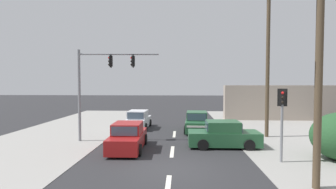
% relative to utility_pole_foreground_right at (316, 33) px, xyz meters
% --- Properties ---
extents(ground_plane, '(140.00, 140.00, 0.00)m').
position_rel_utility_pole_foreground_right_xyz_m(ground_plane, '(-5.23, 1.93, -5.57)').
color(ground_plane, '#28282B').
extents(lane_dash_near, '(0.20, 2.40, 0.01)m').
position_rel_utility_pole_foreground_right_xyz_m(lane_dash_near, '(-5.23, -0.07, -5.57)').
color(lane_dash_near, silver).
rests_on(lane_dash_near, ground).
extents(lane_dash_mid, '(0.20, 2.40, 0.01)m').
position_rel_utility_pole_foreground_right_xyz_m(lane_dash_mid, '(-5.23, 4.93, -5.57)').
color(lane_dash_mid, silver).
rests_on(lane_dash_mid, ground).
extents(lane_dash_far, '(0.20, 2.40, 0.01)m').
position_rel_utility_pole_foreground_right_xyz_m(lane_dash_far, '(-5.23, 9.93, -5.57)').
color(lane_dash_far, silver).
rests_on(lane_dash_far, ground).
extents(kerb_left_verge, '(8.00, 40.00, 0.02)m').
position_rel_utility_pole_foreground_right_xyz_m(kerb_left_verge, '(-13.73, 5.93, -5.56)').
color(kerb_left_verge, gray).
rests_on(kerb_left_verge, ground).
extents(utility_pole_foreground_right, '(3.78, 0.52, 10.40)m').
position_rel_utility_pole_foreground_right_xyz_m(utility_pole_foreground_right, '(0.00, 0.00, 0.00)').
color(utility_pole_foreground_right, '#4C3D2B').
rests_on(utility_pole_foreground_right, ground).
extents(utility_pole_midground_right, '(1.80, 0.26, 10.92)m').
position_rel_utility_pole_foreground_right_xyz_m(utility_pole_midground_right, '(1.33, 9.20, 0.14)').
color(utility_pole_midground_right, '#4C3D2B').
rests_on(utility_pole_midground_right, ground).
extents(traffic_signal_mast, '(5.29, 0.52, 6.00)m').
position_rel_utility_pole_foreground_right_xyz_m(traffic_signal_mast, '(-10.09, 7.33, -1.42)').
color(traffic_signal_mast, slate).
rests_on(traffic_signal_mast, ground).
extents(pedestal_signal_right_kerb, '(0.44, 0.31, 3.56)m').
position_rel_utility_pole_foreground_right_xyz_m(pedestal_signal_right_kerb, '(0.08, 3.16, -3.15)').
color(pedestal_signal_right_kerb, slate).
rests_on(pedestal_signal_right_kerb, ground).
extents(shopfront_wall_far, '(12.00, 1.00, 3.60)m').
position_rel_utility_pole_foreground_right_xyz_m(shopfront_wall_far, '(5.77, 17.93, -3.77)').
color(shopfront_wall_far, '#A39384').
rests_on(shopfront_wall_far, ground).
extents(sedan_crossing_left, '(4.25, 1.91, 1.56)m').
position_rel_utility_pole_foreground_right_xyz_m(sedan_crossing_left, '(-2.20, 6.12, -4.87)').
color(sedan_crossing_left, '#235633').
rests_on(sedan_crossing_left, ground).
extents(sedan_receding_far, '(2.08, 4.33, 1.56)m').
position_rel_utility_pole_foreground_right_xyz_m(sedan_receding_far, '(-3.48, 11.20, -4.87)').
color(sedan_receding_far, '#235633').
rests_on(sedan_receding_far, ground).
extents(sedan_oncoming_mid, '(1.95, 4.27, 1.56)m').
position_rel_utility_pole_foreground_right_xyz_m(sedan_oncoming_mid, '(-7.79, 5.23, -4.87)').
color(sedan_oncoming_mid, maroon).
rests_on(sedan_oncoming_mid, ground).
extents(hatchback_oncoming_near, '(1.90, 3.70, 1.53)m').
position_rel_utility_pole_foreground_right_xyz_m(hatchback_oncoming_near, '(-8.33, 12.34, -4.87)').
color(hatchback_oncoming_near, silver).
rests_on(hatchback_oncoming_near, ground).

